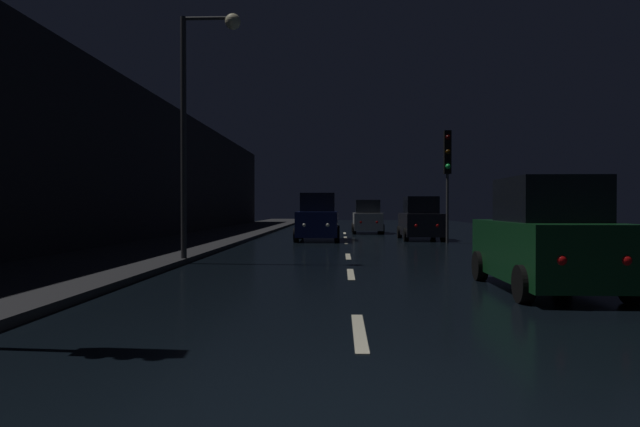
# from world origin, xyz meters

# --- Properties ---
(ground) EXTENTS (25.90, 84.00, 0.02)m
(ground) POSITION_xyz_m (0.00, 24.50, -0.01)
(ground) COLOR black
(sidewalk_left) EXTENTS (4.40, 84.00, 0.15)m
(sidewalk_left) POSITION_xyz_m (-6.75, 24.50, 0.07)
(sidewalk_left) COLOR #28282B
(sidewalk_left) RESTS_ON ground
(building_facade_left) EXTENTS (0.80, 63.00, 6.89)m
(building_facade_left) POSITION_xyz_m (-9.35, 21.00, 3.45)
(building_facade_left) COLOR black
(building_facade_left) RESTS_ON ground
(lane_centerline) EXTENTS (0.16, 29.54, 0.01)m
(lane_centerline) POSITION_xyz_m (0.00, 17.15, 0.01)
(lane_centerline) COLOR beige
(lane_centerline) RESTS_ON ground
(traffic_light_far_right) EXTENTS (0.32, 0.47, 4.95)m
(traffic_light_far_right) POSITION_xyz_m (4.45, 20.82, 3.61)
(traffic_light_far_right) COLOR #38383A
(traffic_light_far_right) RESTS_ON ground
(streetlamp_overhead) EXTENTS (1.70, 0.44, 6.99)m
(streetlamp_overhead) POSITION_xyz_m (-4.18, 11.55, 4.65)
(streetlamp_overhead) COLOR #2D2D30
(streetlamp_overhead) RESTS_ON ground
(car_approaching_headlights) EXTENTS (2.07, 4.49, 2.26)m
(car_approaching_headlights) POSITION_xyz_m (-1.33, 22.82, 1.03)
(car_approaching_headlights) COLOR #141E51
(car_approaching_headlights) RESTS_ON ground
(car_distant_taillights) EXTENTS (1.86, 4.03, 2.03)m
(car_distant_taillights) POSITION_xyz_m (1.39, 30.50, 0.93)
(car_distant_taillights) COLOR silver
(car_distant_taillights) RESTS_ON ground
(car_parked_right_far) EXTENTS (1.93, 4.18, 2.11)m
(car_parked_right_far) POSITION_xyz_m (3.65, 23.55, 0.96)
(car_parked_right_far) COLOR black
(car_parked_right_far) RESTS_ON ground
(car_parked_right_near) EXTENTS (1.96, 4.25, 2.14)m
(car_parked_right_near) POSITION_xyz_m (3.65, 6.67, 0.98)
(car_parked_right_near) COLOR #0F3819
(car_parked_right_near) RESTS_ON ground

